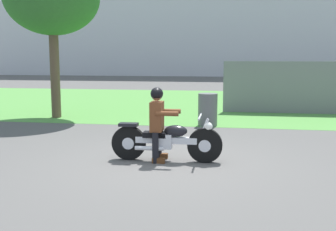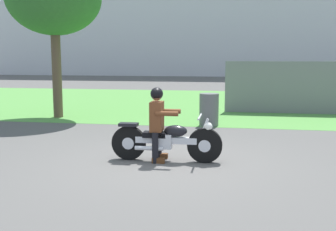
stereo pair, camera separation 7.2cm
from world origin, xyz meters
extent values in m
plane|color=#565451|center=(0.00, 0.00, 0.00)|extent=(120.00, 120.00, 0.00)
cube|color=#549342|center=(0.00, 9.96, 0.00)|extent=(60.00, 12.00, 0.01)
cube|color=silver|center=(1.32, 35.91, 6.93)|extent=(50.17, 8.00, 13.85)
cylinder|color=black|center=(0.75, 0.13, 0.33)|extent=(0.66, 0.13, 0.66)
cylinder|color=silver|center=(0.75, 0.13, 0.33)|extent=(0.23, 0.14, 0.23)
cylinder|color=black|center=(-0.72, 0.11, 0.33)|extent=(0.66, 0.13, 0.66)
cylinder|color=silver|center=(-0.72, 0.11, 0.33)|extent=(0.23, 0.14, 0.23)
cube|color=silver|center=(0.01, 0.12, 0.41)|extent=(1.17, 0.15, 0.12)
cube|color=silver|center=(-0.04, 0.12, 0.39)|extent=(0.32, 0.24, 0.28)
ellipsoid|color=black|center=(0.19, 0.13, 0.59)|extent=(0.44, 0.25, 0.22)
cube|color=black|center=(-0.21, 0.12, 0.51)|extent=(0.44, 0.25, 0.10)
cube|color=black|center=(-0.72, 0.11, 0.69)|extent=(0.36, 0.20, 0.06)
cylinder|color=silver|center=(0.70, 0.13, 0.58)|extent=(0.25, 0.05, 0.53)
cylinder|color=silver|center=(0.65, 0.13, 0.87)|extent=(0.04, 0.66, 0.04)
sphere|color=white|center=(0.81, 0.13, 0.69)|extent=(0.16, 0.16, 0.16)
cylinder|color=silver|center=(-0.28, -0.02, 0.27)|extent=(0.55, 0.09, 0.08)
cylinder|color=black|center=(-0.17, 0.30, 0.29)|extent=(0.12, 0.12, 0.58)
cube|color=#593319|center=(-0.11, 0.30, 0.05)|extent=(0.24, 0.10, 0.10)
cylinder|color=black|center=(-0.16, -0.06, 0.29)|extent=(0.12, 0.12, 0.58)
cube|color=#593319|center=(-0.10, -0.06, 0.05)|extent=(0.24, 0.10, 0.10)
cube|color=brown|center=(-0.17, 0.12, 0.86)|extent=(0.22, 0.38, 0.56)
cylinder|color=brown|center=(0.05, 0.29, 0.94)|extent=(0.42, 0.09, 0.09)
cylinder|color=brown|center=(0.06, -0.05, 0.94)|extent=(0.42, 0.09, 0.09)
sphere|color=#996B4C|center=(-0.17, 0.12, 1.26)|extent=(0.20, 0.20, 0.20)
sphere|color=black|center=(-0.17, 0.12, 1.29)|extent=(0.24, 0.24, 0.24)
cylinder|color=brown|center=(-4.43, 5.05, 1.39)|extent=(0.30, 0.30, 2.77)
cylinder|color=#595E5B|center=(0.53, 4.23, 0.46)|extent=(0.55, 0.55, 0.93)
cube|color=slate|center=(4.38, 7.25, 0.90)|extent=(7.00, 0.06, 1.80)
camera|label=1|loc=(1.26, -7.39, 2.00)|focal=43.76mm
camera|label=2|loc=(1.33, -7.38, 2.00)|focal=43.76mm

